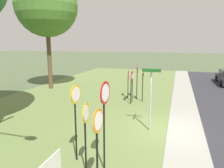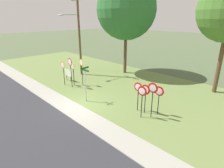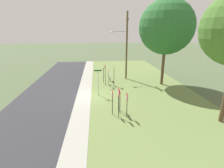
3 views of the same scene
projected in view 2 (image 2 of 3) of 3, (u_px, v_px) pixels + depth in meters
The scene contains 17 objects.
ground_plane at pixel (80, 106), 14.27m from camera, with size 160.00×160.00×0.00m, color #4C5B3D.
road_asphalt at pixel (15, 131), 11.10m from camera, with size 44.00×6.40×0.01m, color #2D2D33.
sidewalk_strip at pixel (72, 109), 13.73m from camera, with size 44.00×1.60×0.06m, color #99968C.
grass_median at pixel (130, 86), 18.22m from camera, with size 44.00×12.00×0.04m, color olive.
stop_sign_near_left at pixel (63, 69), 18.00m from camera, with size 0.63×0.10×2.37m.
stop_sign_near_right at pixel (70, 67), 17.28m from camera, with size 0.70×0.11×2.88m.
stop_sign_far_left at pixel (82, 67), 17.89m from camera, with size 0.65×0.10×2.67m.
stop_sign_far_center at pixel (73, 70), 17.98m from camera, with size 0.60×0.11×2.27m.
yield_sign_near_left at pixel (142, 95), 11.97m from camera, with size 0.66×0.13×2.27m.
yield_sign_near_right at pixel (145, 92), 12.59m from camera, with size 0.71×0.10×2.15m.
yield_sign_far_left at pixel (138, 90), 12.95m from camera, with size 0.68×0.12×2.17m.
yield_sign_far_right at pixel (153, 92), 11.90m from camera, with size 0.69×0.12×2.51m.
yield_sign_center at pixel (159, 94), 12.38m from camera, with size 0.68×0.12×2.11m.
street_name_post at pixel (85, 81), 14.40m from camera, with size 0.96×0.82×2.87m.
utility_pole at pixel (78, 31), 20.26m from camera, with size 2.10×2.50×9.35m.
notice_board at pixel (68, 74), 19.46m from camera, with size 1.10×0.07×1.25m.
oak_tree_left at pixel (126, 10), 20.29m from camera, with size 6.64×6.64×10.58m.
Camera 2 is at (10.87, -7.24, 6.48)m, focal length 29.34 mm.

